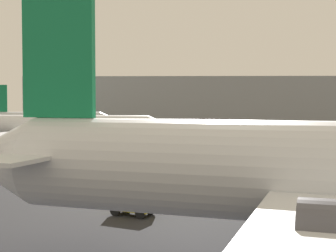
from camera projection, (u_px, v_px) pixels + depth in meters
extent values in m
cube|color=silver|center=(332.00, 189.00, 18.14)|extent=(12.89, 31.20, 0.25)
cube|color=silver|center=(49.00, 153.00, 21.80)|extent=(4.92, 9.08, 0.17)
cube|color=#147F4C|center=(58.00, 38.00, 21.40)|extent=(3.27, 1.26, 6.68)
cube|color=black|center=(332.00, 240.00, 20.22)|extent=(0.65, 0.65, 2.12)
cylinder|color=silver|center=(46.00, 127.00, 59.79)|extent=(24.64, 5.22, 2.92)
cone|color=silver|center=(162.00, 128.00, 58.05)|extent=(3.48, 3.21, 2.92)
cube|color=silver|center=(36.00, 131.00, 59.96)|extent=(6.46, 21.81, 0.21)
cylinder|color=#4C4C54|center=(54.00, 130.00, 63.93)|extent=(2.80, 1.84, 1.60)
cylinder|color=#4C4C54|center=(28.00, 135.00, 55.83)|extent=(2.80, 1.84, 1.60)
cube|color=black|center=(111.00, 149.00, 58.93)|extent=(0.48, 0.48, 2.03)
cube|color=black|center=(42.00, 147.00, 61.82)|extent=(0.48, 0.48, 2.03)
cube|color=black|center=(30.00, 150.00, 58.31)|extent=(0.48, 0.48, 2.03)
cylinder|color=silver|center=(49.00, 120.00, 97.86)|extent=(19.92, 4.87, 3.03)
cone|color=silver|center=(109.00, 119.00, 98.57)|extent=(3.60, 3.33, 3.03)
cube|color=silver|center=(43.00, 122.00, 97.82)|extent=(5.50, 22.90, 0.19)
cube|color=#147F4C|center=(0.00, 98.00, 97.10)|extent=(2.55, 0.47, 5.17)
cylinder|color=#4C4C54|center=(50.00, 122.00, 102.16)|extent=(2.50, 1.64, 1.43)
cylinder|color=#4C4C54|center=(42.00, 124.00, 93.57)|extent=(2.50, 1.64, 1.43)
cube|color=black|center=(82.00, 131.00, 98.36)|extent=(0.43, 0.43, 1.49)
cube|color=black|center=(45.00, 131.00, 99.49)|extent=(0.43, 0.43, 1.49)
cube|color=black|center=(42.00, 132.00, 96.33)|extent=(0.43, 0.43, 1.49)
cube|color=gold|center=(133.00, 201.00, 29.29)|extent=(2.73, 2.21, 1.00)
cylinder|color=black|center=(151.00, 210.00, 29.44)|extent=(0.63, 0.44, 0.60)
cylinder|color=black|center=(140.00, 214.00, 28.41)|extent=(0.63, 0.44, 0.60)
cylinder|color=black|center=(126.00, 207.00, 30.22)|extent=(0.63, 0.44, 0.60)
cylinder|color=black|center=(115.00, 211.00, 29.18)|extent=(0.63, 0.44, 0.60)
cube|color=#999EA3|center=(208.00, 103.00, 127.70)|extent=(86.58, 24.57, 12.27)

